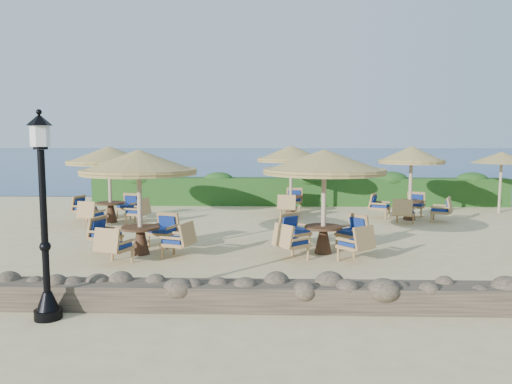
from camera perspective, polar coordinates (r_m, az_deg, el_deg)
The scene contains 11 objects.
ground at distance 14.89m, azimuth 6.29°, elevation -5.22°, with size 120.00×120.00×0.00m, color beige.
sea at distance 84.61m, azimuth 2.61°, elevation 4.20°, with size 160.00×160.00×0.00m, color navy.
hedge at distance 21.91m, azimuth 4.85°, elevation 0.05°, with size 18.00×0.90×1.20m, color #194014.
stone_wall at distance 8.86m, azimuth 9.47°, elevation -11.75°, with size 15.00×0.65×0.44m, color brown.
lamp_post at distance 8.67m, azimuth -23.06°, elevation -3.49°, with size 0.44×0.44×3.31m.
extra_parasol at distance 21.70m, azimuth 26.26°, elevation 3.54°, with size 2.30×2.30×2.41m.
cafe_set_0 at distance 12.78m, azimuth -13.20°, elevation 1.18°, with size 2.93×2.93×2.65m.
cafe_set_1 at distance 12.66m, azimuth 7.79°, elevation 1.43°, with size 3.12×3.12×2.65m.
cafe_set_3 at distance 17.98m, azimuth -16.41°, elevation 2.48°, with size 2.90×2.90×2.65m.
cafe_set_4 at distance 19.24m, azimuth 4.03°, elevation 3.33°, with size 2.64×2.87×2.65m.
cafe_set_5 at distance 18.63m, azimuth 17.28°, elevation 2.05°, with size 2.83×2.83×2.65m.
Camera 1 is at (-1.16, -14.55, 2.94)m, focal length 35.00 mm.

